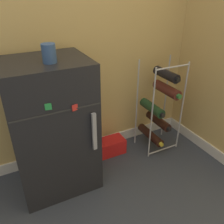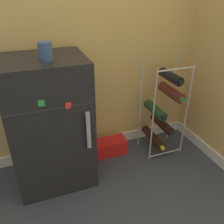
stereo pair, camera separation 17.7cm
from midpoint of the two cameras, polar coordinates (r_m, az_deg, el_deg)
name	(u,v)px [view 2 (the right image)]	position (r m, az deg, el deg)	size (l,w,h in m)	color
ground_plane	(103,196)	(1.75, 0.97, -19.75)	(14.00, 14.00, 0.00)	#333842
mini_fridge	(51,124)	(1.65, -11.58, -2.91)	(0.52, 0.47, 0.92)	black
wine_rack	(163,108)	(2.01, 14.61, 0.78)	(0.32, 0.32, 0.79)	#B2B2B7
soda_box	(110,146)	(2.07, 2.00, -8.37)	(0.27, 0.14, 0.13)	red
fridge_top_cup	(46,51)	(1.39, -12.14, 14.01)	(0.08, 0.08, 0.10)	#335184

